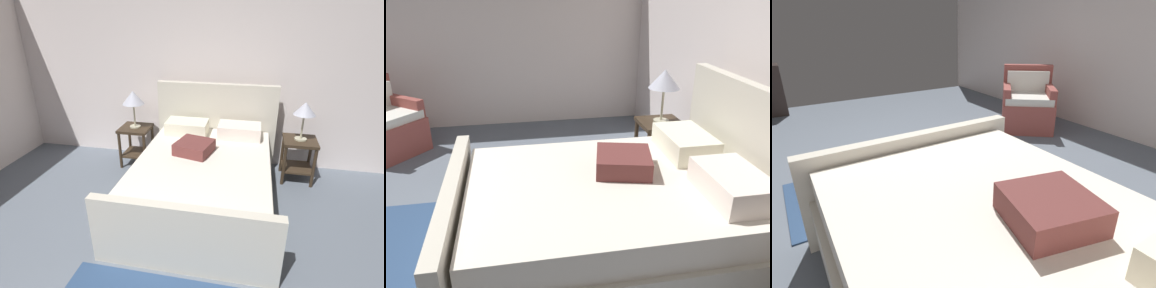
# 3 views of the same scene
# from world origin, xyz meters

# --- Properties ---
(ground_plane) EXTENTS (5.63, 6.69, 0.02)m
(ground_plane) POSITION_xyz_m (0.00, 0.00, -0.01)
(ground_plane) COLOR slate
(wall_side_left) EXTENTS (0.12, 6.81, 2.71)m
(wall_side_left) POSITION_xyz_m (-2.88, 0.00, 1.35)
(wall_side_left) COLOR white
(wall_side_left) RESTS_ON ground
(bed) EXTENTS (1.71, 2.26, 1.26)m
(bed) POSITION_xyz_m (0.29, 2.14, 0.35)
(bed) COLOR beige
(bed) RESTS_ON ground
(armchair) EXTENTS (1.02, 1.02, 0.90)m
(armchair) POSITION_xyz_m (-2.01, -0.14, 0.35)
(armchair) COLOR #94453E
(armchair) RESTS_ON ground
(area_rug) EXTENTS (1.92, 1.02, 0.01)m
(area_rug) POSITION_xyz_m (0.30, 0.39, 0.01)
(area_rug) COLOR navy
(area_rug) RESTS_ON ground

